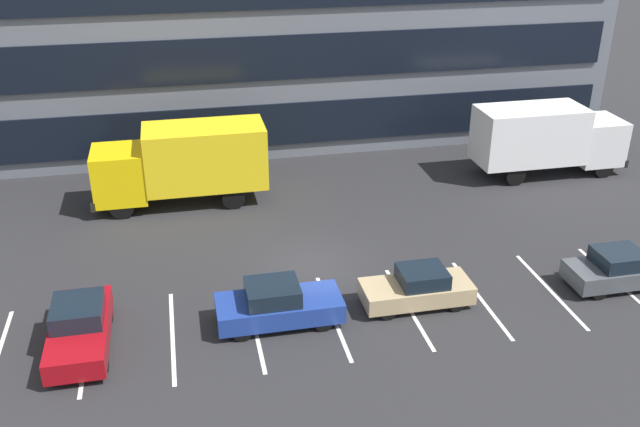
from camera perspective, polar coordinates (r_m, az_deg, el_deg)
name	(u,v)px	position (r m, az deg, el deg)	size (l,w,h in m)	color
ground_plane	(312,264)	(28.48, -0.68, -4.08)	(120.00, 120.00, 0.00)	#262628
lot_markings	(333,316)	(25.29, 1.06, -8.29)	(22.54, 5.40, 0.01)	silver
box_truck_white	(547,137)	(38.09, 17.82, 5.92)	(7.82, 2.59, 3.62)	white
box_truck_yellow_all	(183,161)	(33.50, -10.96, 4.16)	(8.06, 2.67, 3.74)	yellow
sedan_charcoal	(621,269)	(29.04, 23.08, -4.14)	(4.12, 1.73, 1.48)	#474C51
sedan_navy	(278,305)	(24.62, -3.43, -7.34)	(4.34, 1.82, 1.56)	navy
sedan_tan	(418,288)	(25.85, 7.88, -5.98)	(3.99, 1.67, 1.43)	tan
sedan_maroon	(80,327)	(24.72, -18.83, -8.70)	(1.85, 4.41, 1.58)	maroon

